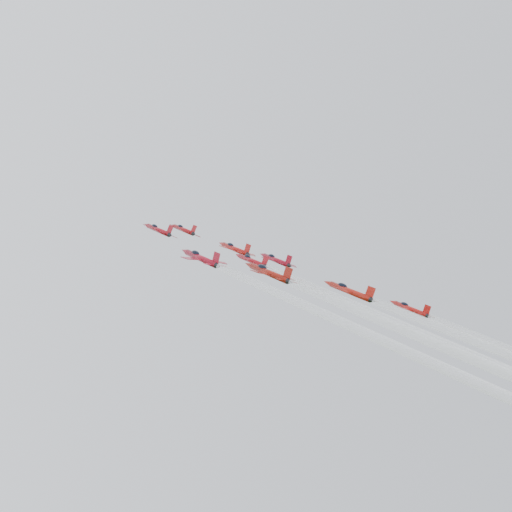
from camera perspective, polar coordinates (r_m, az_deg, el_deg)
jet_lead at (r=173.89m, az=-5.85°, el=2.13°), size 8.86×11.42×6.93m
jet_row2_left at (r=148.63m, az=-7.85°, el=2.10°), size 8.42×10.86×6.59m
jet_row2_center at (r=161.08m, az=-1.74°, el=0.60°), size 9.60×12.38×7.51m
jet_row2_right at (r=166.61m, az=1.57°, el=-0.30°), size 9.65×12.45×7.55m
jet_center at (r=110.92m, az=11.06°, el=-5.27°), size 8.55×81.72×45.84m
jet_rear_farleft at (r=83.00m, az=9.23°, el=-6.66°), size 8.59×82.06×46.02m
jet_rear_left at (r=93.03m, az=17.66°, el=-8.48°), size 9.94×95.00×53.28m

